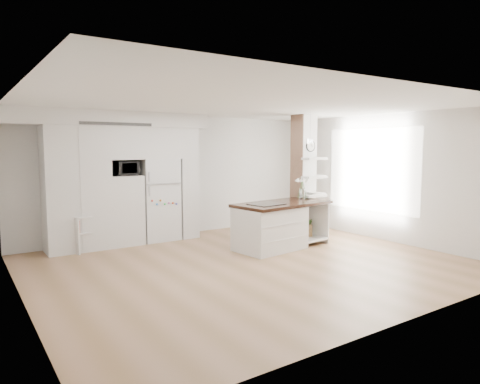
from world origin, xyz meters
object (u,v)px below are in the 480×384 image
object	(u,v)px
refrigerator	(158,200)
floor_plant_a	(306,230)
kitchen_island	(274,225)
bookshelf	(88,235)

from	to	relation	value
refrigerator	floor_plant_a	xyz separation A→B (m)	(2.56, -1.89, -0.64)
refrigerator	floor_plant_a	bearing A→B (deg)	-36.43
refrigerator	kitchen_island	size ratio (longest dim) A/B	0.83
bookshelf	floor_plant_a	size ratio (longest dim) A/B	1.46
refrigerator	floor_plant_a	world-z (taller)	refrigerator
bookshelf	kitchen_island	bearing A→B (deg)	-50.89
kitchen_island	bookshelf	distance (m)	3.61
refrigerator	bookshelf	size ratio (longest dim) A/B	2.51
refrigerator	bookshelf	bearing A→B (deg)	-173.48
bookshelf	floor_plant_a	bearing A→B (deg)	-42.33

